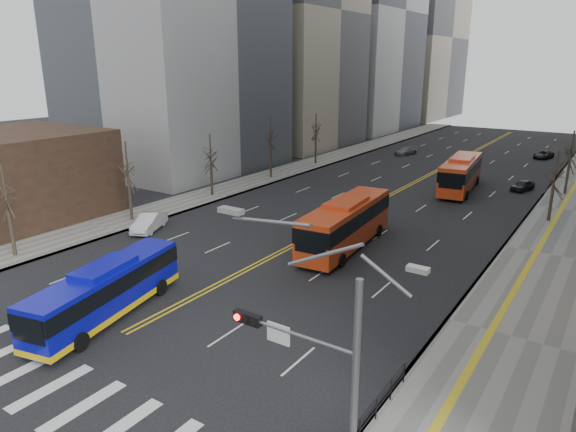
% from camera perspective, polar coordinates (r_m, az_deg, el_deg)
% --- Properties ---
extents(ground, '(220.00, 220.00, 0.00)m').
position_cam_1_polar(ground, '(27.47, -26.20, -15.95)').
color(ground, black).
extents(sidewalk_right, '(7.00, 130.00, 0.15)m').
position_cam_1_polar(sidewalk_right, '(57.42, 29.07, 0.48)').
color(sidewalk_right, slate).
rests_on(sidewalk_right, ground).
extents(sidewalk_left, '(5.00, 130.00, 0.15)m').
position_cam_1_polar(sidewalk_left, '(68.55, -0.31, 4.95)').
color(sidewalk_left, slate).
rests_on(sidewalk_left, ground).
extents(crosswalk, '(26.70, 4.00, 0.01)m').
position_cam_1_polar(crosswalk, '(27.47, -26.20, -15.94)').
color(crosswalk, silver).
rests_on(crosswalk, ground).
extents(centerline, '(0.55, 100.00, 0.01)m').
position_cam_1_polar(centerline, '(70.31, 15.65, 4.57)').
color(centerline, gold).
rests_on(centerline, ground).
extents(signal_mast, '(5.37, 0.37, 9.39)m').
position_cam_1_polar(signal_mast, '(17.22, 3.08, -15.56)').
color(signal_mast, slate).
rests_on(signal_mast, ground).
extents(pedestrian_railing, '(0.06, 6.06, 1.02)m').
position_cam_1_polar(pedestrian_railing, '(22.27, 9.79, -19.98)').
color(pedestrian_railing, black).
rests_on(pedestrian_railing, sidewalk_right).
extents(street_trees, '(35.20, 47.20, 7.60)m').
position_cam_1_polar(street_trees, '(54.05, 1.68, 6.94)').
color(street_trees, '#33261F').
rests_on(street_trees, ground).
extents(blue_bus, '(4.70, 11.20, 3.21)m').
position_cam_1_polar(blue_bus, '(31.12, -19.52, -7.71)').
color(blue_bus, '#0A0CA4').
rests_on(blue_bus, ground).
extents(red_bus_near, '(3.82, 12.47, 3.87)m').
position_cam_1_polar(red_bus_near, '(40.25, 6.44, -0.59)').
color(red_bus_near, red).
rests_on(red_bus_near, ground).
extents(red_bus_far, '(4.22, 12.54, 3.87)m').
position_cam_1_polar(red_bus_far, '(61.46, 18.65, 4.67)').
color(red_bus_far, red).
rests_on(red_bus_far, ground).
extents(car_white, '(3.31, 4.82, 1.50)m').
position_cam_1_polar(car_white, '(46.06, -15.19, -0.66)').
color(car_white, silver).
rests_on(car_white, ground).
extents(car_dark_mid, '(2.41, 3.83, 1.22)m').
position_cam_1_polar(car_dark_mid, '(64.26, 24.61, 3.11)').
color(car_dark_mid, black).
rests_on(car_dark_mid, ground).
extents(car_silver, '(2.92, 4.54, 1.22)m').
position_cam_1_polar(car_silver, '(83.91, 12.97, 7.08)').
color(car_silver, gray).
rests_on(car_silver, ground).
extents(car_dark_far, '(2.78, 4.50, 1.16)m').
position_cam_1_polar(car_dark_far, '(87.65, 26.52, 6.13)').
color(car_dark_far, black).
rests_on(car_dark_far, ground).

